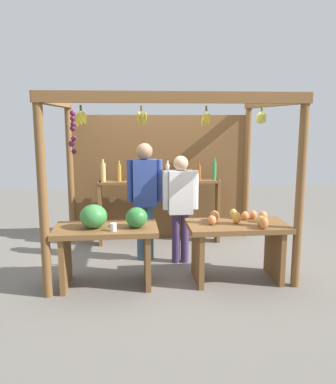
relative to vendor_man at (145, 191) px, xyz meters
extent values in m
plane|color=slate|center=(0.29, -0.05, -0.97)|extent=(12.00, 12.00, 0.00)
cylinder|color=brown|center=(-1.13, -1.09, 0.14)|extent=(0.10, 0.10, 2.22)
cylinder|color=brown|center=(1.71, -1.09, 0.14)|extent=(0.10, 0.10, 2.22)
cylinder|color=brown|center=(-1.13, 0.99, 0.14)|extent=(0.10, 0.10, 2.22)
cylinder|color=brown|center=(1.71, 0.99, 0.14)|extent=(0.10, 0.10, 2.22)
cube|color=brown|center=(0.29, -1.09, 1.19)|extent=(2.94, 0.12, 0.12)
cube|color=brown|center=(-1.13, -0.05, 1.19)|extent=(0.12, 2.18, 0.12)
cube|color=brown|center=(1.71, -0.05, 1.19)|extent=(0.12, 2.18, 0.12)
cube|color=brown|center=(0.29, 1.01, 0.03)|extent=(2.84, 0.04, 2.00)
cylinder|color=brown|center=(1.29, -0.91, 1.08)|extent=(0.02, 0.02, 0.06)
ellipsoid|color=#D1CC4C|center=(1.31, -0.92, 0.99)|extent=(0.04, 0.08, 0.12)
ellipsoid|color=#D1CC4C|center=(1.31, -0.90, 0.96)|extent=(0.05, 0.05, 0.12)
ellipsoid|color=#D1CC4C|center=(1.29, -0.87, 0.96)|extent=(0.07, 0.04, 0.12)
ellipsoid|color=#D1CC4C|center=(1.27, -0.88, 0.99)|extent=(0.07, 0.06, 0.12)
ellipsoid|color=#D1CC4C|center=(1.25, -0.90, 0.97)|extent=(0.05, 0.08, 0.12)
ellipsoid|color=#D1CC4C|center=(1.26, -0.92, 0.97)|extent=(0.04, 0.06, 0.12)
ellipsoid|color=#D1CC4C|center=(1.28, -0.94, 0.97)|extent=(0.07, 0.05, 0.12)
ellipsoid|color=#D1CC4C|center=(1.29, -0.93, 0.97)|extent=(0.07, 0.04, 0.12)
ellipsoid|color=#D1CC4C|center=(1.32, -0.93, 0.98)|extent=(0.06, 0.06, 0.12)
cylinder|color=brown|center=(-0.70, -1.02, 1.08)|extent=(0.02, 0.02, 0.06)
ellipsoid|color=yellow|center=(-0.66, -1.03, 0.97)|extent=(0.04, 0.08, 0.14)
ellipsoid|color=yellow|center=(-0.69, -1.01, 0.98)|extent=(0.06, 0.05, 0.14)
ellipsoid|color=yellow|center=(-0.72, -0.98, 0.96)|extent=(0.07, 0.05, 0.14)
ellipsoid|color=yellow|center=(-0.74, -1.02, 0.95)|extent=(0.04, 0.06, 0.14)
ellipsoid|color=yellow|center=(-0.72, -1.05, 0.97)|extent=(0.08, 0.06, 0.14)
ellipsoid|color=yellow|center=(-0.69, -1.05, 0.98)|extent=(0.09, 0.06, 0.14)
cylinder|color=brown|center=(0.65, -0.95, 1.08)|extent=(0.02, 0.02, 0.06)
ellipsoid|color=gold|center=(0.67, -0.95, 0.97)|extent=(0.04, 0.06, 0.13)
ellipsoid|color=gold|center=(0.65, -0.93, 0.97)|extent=(0.06, 0.04, 0.13)
ellipsoid|color=gold|center=(0.62, -0.93, 0.95)|extent=(0.07, 0.07, 0.14)
ellipsoid|color=gold|center=(0.63, -0.97, 0.97)|extent=(0.07, 0.07, 0.14)
ellipsoid|color=gold|center=(0.66, -0.97, 0.96)|extent=(0.08, 0.06, 0.14)
cylinder|color=brown|center=(-0.06, -0.91, 1.08)|extent=(0.02, 0.02, 0.06)
ellipsoid|color=gold|center=(-0.02, -0.91, 0.98)|extent=(0.04, 0.07, 0.14)
ellipsoid|color=gold|center=(-0.05, -0.87, 0.96)|extent=(0.08, 0.05, 0.14)
ellipsoid|color=gold|center=(-0.09, -0.89, 0.98)|extent=(0.05, 0.06, 0.14)
ellipsoid|color=gold|center=(-0.09, -0.93, 0.98)|extent=(0.06, 0.06, 0.14)
ellipsoid|color=gold|center=(-0.05, -0.94, 0.97)|extent=(0.07, 0.04, 0.14)
cylinder|color=#4C422D|center=(-0.83, -0.82, 0.83)|extent=(0.01, 0.01, 0.55)
sphere|color=#601E42|center=(-0.81, -0.84, 1.03)|extent=(0.06, 0.06, 0.06)
sphere|color=#511938|center=(-0.81, -0.84, 0.97)|extent=(0.06, 0.06, 0.06)
sphere|color=#511938|center=(-0.81, -0.83, 0.91)|extent=(0.07, 0.07, 0.07)
sphere|color=#47142D|center=(-0.82, -0.83, 0.86)|extent=(0.06, 0.06, 0.06)
sphere|color=#601E42|center=(-0.81, -0.82, 0.75)|extent=(0.06, 0.06, 0.06)
sphere|color=#601E42|center=(-0.84, -0.84, 0.69)|extent=(0.07, 0.07, 0.07)
sphere|color=#47142D|center=(-0.84, -0.83, 0.69)|extent=(0.06, 0.06, 0.06)
sphere|color=#47142D|center=(-0.81, -0.83, 0.61)|extent=(0.06, 0.06, 0.06)
cube|color=brown|center=(-0.49, -0.83, -0.30)|extent=(1.19, 0.64, 0.06)
cube|color=brown|center=(-0.97, -0.83, -0.65)|extent=(0.06, 0.58, 0.65)
cube|color=brown|center=(-0.01, -0.83, -0.65)|extent=(0.06, 0.58, 0.65)
ellipsoid|color=#2D7533|center=(-0.13, -0.89, -0.15)|extent=(0.36, 0.36, 0.24)
ellipsoid|color=#38843D|center=(-0.62, -0.86, -0.13)|extent=(0.44, 0.44, 0.27)
cylinder|color=white|center=(-0.39, -1.01, -0.22)|extent=(0.07, 0.07, 0.09)
cube|color=brown|center=(1.07, -0.83, -0.30)|extent=(1.19, 0.64, 0.06)
cube|color=brown|center=(0.60, -0.83, -0.65)|extent=(0.06, 0.58, 0.65)
cube|color=brown|center=(1.55, -0.83, -0.65)|extent=(0.06, 0.58, 0.65)
ellipsoid|color=#E07F47|center=(1.39, -0.80, -0.20)|extent=(0.13, 0.13, 0.14)
ellipsoid|color=#E07F47|center=(0.76, -0.86, -0.21)|extent=(0.14, 0.14, 0.11)
ellipsoid|color=#E07F47|center=(1.32, -0.63, -0.21)|extent=(0.10, 0.10, 0.11)
ellipsoid|color=#CC7038|center=(1.30, -1.10, -0.20)|extent=(0.14, 0.14, 0.14)
ellipsoid|color=#B79E47|center=(1.09, -0.57, -0.21)|extent=(0.13, 0.13, 0.12)
ellipsoid|color=#CC7038|center=(0.82, -0.72, -0.20)|extent=(0.15, 0.15, 0.14)
ellipsoid|color=#B79E47|center=(1.30, -1.00, -0.20)|extent=(0.12, 0.12, 0.14)
ellipsoid|color=#CC7038|center=(0.83, -0.64, -0.21)|extent=(0.12, 0.12, 0.12)
ellipsoid|color=gold|center=(1.06, -0.82, -0.20)|extent=(0.14, 0.14, 0.14)
ellipsoid|color=#E07F47|center=(1.21, -0.67, -0.21)|extent=(0.10, 0.10, 0.11)
cube|color=brown|center=(-0.66, 0.73, -0.47)|extent=(0.05, 0.20, 1.00)
cube|color=brown|center=(1.18, 0.73, -0.47)|extent=(0.05, 0.20, 1.00)
cube|color=brown|center=(0.26, 0.73, 0.01)|extent=(1.85, 0.22, 0.04)
cylinder|color=#D8B266|center=(-0.60, 0.73, 0.17)|extent=(0.08, 0.08, 0.28)
cylinder|color=#D8B266|center=(-0.60, 0.73, 0.34)|extent=(0.03, 0.03, 0.06)
cylinder|color=gold|center=(-0.36, 0.73, 0.15)|extent=(0.06, 0.06, 0.26)
cylinder|color=gold|center=(-0.36, 0.73, 0.31)|extent=(0.03, 0.03, 0.06)
cylinder|color=#338C4C|center=(-0.12, 0.73, 0.16)|extent=(0.06, 0.06, 0.27)
cylinder|color=#338C4C|center=(-0.12, 0.73, 0.33)|extent=(0.03, 0.03, 0.06)
cylinder|color=#D8B266|center=(0.14, 0.73, 0.16)|extent=(0.07, 0.07, 0.27)
cylinder|color=#D8B266|center=(0.14, 0.73, 0.33)|extent=(0.03, 0.03, 0.06)
cylinder|color=silver|center=(0.38, 0.73, 0.15)|extent=(0.06, 0.06, 0.25)
cylinder|color=silver|center=(0.38, 0.73, 0.31)|extent=(0.03, 0.03, 0.06)
cylinder|color=silver|center=(0.63, 0.73, 0.16)|extent=(0.07, 0.07, 0.28)
cylinder|color=silver|center=(0.63, 0.73, 0.33)|extent=(0.03, 0.03, 0.06)
cylinder|color=#994C1E|center=(0.87, 0.73, 0.14)|extent=(0.07, 0.07, 0.23)
cylinder|color=#994C1E|center=(0.87, 0.73, 0.28)|extent=(0.03, 0.03, 0.06)
cylinder|color=#338C4C|center=(1.12, 0.73, 0.17)|extent=(0.06, 0.06, 0.28)
cylinder|color=#338C4C|center=(1.12, 0.73, 0.34)|extent=(0.03, 0.03, 0.06)
cylinder|color=#3A5B70|center=(-0.06, 0.00, -0.59)|extent=(0.11, 0.11, 0.76)
cylinder|color=#3A5B70|center=(0.06, 0.00, -0.59)|extent=(0.11, 0.11, 0.76)
cube|color=#2D428C|center=(0.00, 0.00, 0.11)|extent=(0.32, 0.19, 0.64)
cylinder|color=#2D428C|center=(-0.20, 0.00, 0.14)|extent=(0.08, 0.08, 0.58)
cylinder|color=#2D428C|center=(0.20, 0.00, 0.14)|extent=(0.08, 0.08, 0.58)
sphere|color=#997051|center=(0.00, 0.00, 0.54)|extent=(0.22, 0.22, 0.22)
cylinder|color=#46325F|center=(0.41, -0.16, -0.63)|extent=(0.11, 0.11, 0.69)
cylinder|color=#46325F|center=(0.53, -0.16, -0.63)|extent=(0.11, 0.11, 0.69)
cube|color=white|center=(0.47, -0.16, 0.00)|extent=(0.32, 0.19, 0.58)
cylinder|color=white|center=(0.27, -0.16, 0.03)|extent=(0.08, 0.08, 0.52)
cylinder|color=white|center=(0.67, -0.16, 0.03)|extent=(0.08, 0.08, 0.52)
sphere|color=tan|center=(0.47, -0.16, 0.39)|extent=(0.20, 0.20, 0.20)
camera|label=1|loc=(-0.21, -5.37, 0.97)|focal=37.50mm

